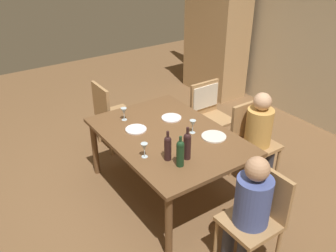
{
  "coord_description": "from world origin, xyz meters",
  "views": [
    {
      "loc": [
        2.73,
        -1.87,
        2.66
      ],
      "look_at": [
        0.0,
        0.0,
        0.84
      ],
      "focal_mm": 38.66,
      "sensor_mm": 36.0,
      "label": 1
    }
  ],
  "objects_px": {
    "person_woman_host": "(250,207)",
    "dinner_plate_guest_right": "(171,118)",
    "armoire_cabinet": "(216,31)",
    "wine_bottle_dark_red": "(168,147)",
    "dining_table": "(168,140)",
    "wine_glass_near_right": "(144,147)",
    "chair_left_end": "(110,111)",
    "wine_bottle_tall_green": "(180,153)",
    "wine_glass_centre": "(124,112)",
    "chair_right_end": "(258,212)",
    "wine_bottle_short_olive": "(187,145)",
    "dinner_plate_host": "(214,136)",
    "person_man_bearded": "(260,132)",
    "chair_far_right": "(252,136)",
    "dinner_plate_guest_left": "(136,129)",
    "wine_glass_near_left": "(193,124)",
    "handbag": "(229,154)",
    "chair_far_left": "(208,107)"
  },
  "relations": [
    {
      "from": "wine_glass_near_right",
      "to": "dinner_plate_guest_right",
      "type": "bearing_deg",
      "value": 127.29
    },
    {
      "from": "wine_bottle_dark_red",
      "to": "handbag",
      "type": "xyz_separation_m",
      "value": [
        -0.42,
        1.24,
        -0.77
      ]
    },
    {
      "from": "chair_far_right",
      "to": "wine_glass_centre",
      "type": "xyz_separation_m",
      "value": [
        -0.84,
        -1.2,
        0.32
      ]
    },
    {
      "from": "wine_bottle_short_olive",
      "to": "chair_far_left",
      "type": "bearing_deg",
      "value": 132.05
    },
    {
      "from": "chair_left_end",
      "to": "person_woman_host",
      "type": "height_order",
      "value": "person_woman_host"
    },
    {
      "from": "dinner_plate_host",
      "to": "wine_glass_near_left",
      "type": "bearing_deg",
      "value": -147.09
    },
    {
      "from": "wine_bottle_short_olive",
      "to": "wine_bottle_tall_green",
      "type": "bearing_deg",
      "value": -64.41
    },
    {
      "from": "dining_table",
      "to": "chair_right_end",
      "type": "xyz_separation_m",
      "value": [
        1.23,
        0.09,
        -0.14
      ]
    },
    {
      "from": "chair_right_end",
      "to": "wine_bottle_dark_red",
      "type": "height_order",
      "value": "wine_bottle_dark_red"
    },
    {
      "from": "armoire_cabinet",
      "to": "wine_glass_near_left",
      "type": "relative_size",
      "value": 14.63
    },
    {
      "from": "dining_table",
      "to": "wine_bottle_dark_red",
      "type": "distance_m",
      "value": 0.51
    },
    {
      "from": "armoire_cabinet",
      "to": "handbag",
      "type": "xyz_separation_m",
      "value": [
        1.92,
        -1.37,
        -0.99
      ]
    },
    {
      "from": "chair_far_right",
      "to": "person_man_bearded",
      "type": "relative_size",
      "value": 0.83
    },
    {
      "from": "dining_table",
      "to": "wine_glass_centre",
      "type": "xyz_separation_m",
      "value": [
        -0.55,
        -0.22,
        0.18
      ]
    },
    {
      "from": "person_man_bearded",
      "to": "chair_far_right",
      "type": "bearing_deg",
      "value": -90.0
    },
    {
      "from": "wine_bottle_dark_red",
      "to": "wine_glass_near_left",
      "type": "xyz_separation_m",
      "value": [
        -0.27,
        0.5,
        -0.03
      ]
    },
    {
      "from": "dining_table",
      "to": "dinner_plate_guest_right",
      "type": "bearing_deg",
      "value": 139.46
    },
    {
      "from": "chair_far_right",
      "to": "person_man_bearded",
      "type": "height_order",
      "value": "person_man_bearded"
    },
    {
      "from": "person_woman_host",
      "to": "dinner_plate_guest_left",
      "type": "bearing_deg",
      "value": 7.8
    },
    {
      "from": "wine_glass_near_right",
      "to": "handbag",
      "type": "xyz_separation_m",
      "value": [
        -0.26,
        1.4,
        -0.74
      ]
    },
    {
      "from": "dining_table",
      "to": "wine_glass_near_right",
      "type": "height_order",
      "value": "wine_glass_near_right"
    },
    {
      "from": "person_woman_host",
      "to": "wine_bottle_short_olive",
      "type": "height_order",
      "value": "person_woman_host"
    },
    {
      "from": "chair_right_end",
      "to": "wine_bottle_dark_red",
      "type": "xyz_separation_m",
      "value": [
        -0.84,
        -0.35,
        0.34
      ]
    },
    {
      "from": "wine_bottle_short_olive",
      "to": "wine_glass_centre",
      "type": "xyz_separation_m",
      "value": [
        -1.02,
        -0.12,
        -0.04
      ]
    },
    {
      "from": "dinner_plate_host",
      "to": "handbag",
      "type": "relative_size",
      "value": 0.92
    },
    {
      "from": "person_woman_host",
      "to": "dinner_plate_guest_right",
      "type": "height_order",
      "value": "person_woman_host"
    },
    {
      "from": "chair_right_end",
      "to": "wine_bottle_tall_green",
      "type": "xyz_separation_m",
      "value": [
        -0.7,
        -0.32,
        0.35
      ]
    },
    {
      "from": "chair_far_right",
      "to": "wine_bottle_short_olive",
      "type": "bearing_deg",
      "value": 9.37
    },
    {
      "from": "dining_table",
      "to": "wine_bottle_short_olive",
      "type": "relative_size",
      "value": 5.08
    },
    {
      "from": "dining_table",
      "to": "chair_left_end",
      "type": "distance_m",
      "value": 1.24
    },
    {
      "from": "dining_table",
      "to": "wine_bottle_dark_red",
      "type": "bearing_deg",
      "value": -34.73
    },
    {
      "from": "person_woman_host",
      "to": "dinner_plate_guest_right",
      "type": "xyz_separation_m",
      "value": [
        -1.5,
        0.26,
        0.1
      ]
    },
    {
      "from": "wine_glass_near_right",
      "to": "wine_bottle_short_olive",
      "type": "bearing_deg",
      "value": 52.42
    },
    {
      "from": "wine_glass_near_right",
      "to": "dinner_plate_guest_right",
      "type": "relative_size",
      "value": 0.65
    },
    {
      "from": "handbag",
      "to": "chair_right_end",
      "type": "bearing_deg",
      "value": -35.23
    },
    {
      "from": "person_woman_host",
      "to": "person_man_bearded",
      "type": "height_order",
      "value": "person_woman_host"
    },
    {
      "from": "chair_left_end",
      "to": "handbag",
      "type": "relative_size",
      "value": 3.29
    },
    {
      "from": "armoire_cabinet",
      "to": "wine_glass_centre",
      "type": "bearing_deg",
      "value": -61.46
    },
    {
      "from": "wine_bottle_tall_green",
      "to": "wine_glass_centre",
      "type": "distance_m",
      "value": 1.08
    },
    {
      "from": "dining_table",
      "to": "armoire_cabinet",
      "type": "bearing_deg",
      "value": 129.69
    },
    {
      "from": "person_woman_host",
      "to": "wine_bottle_short_olive",
      "type": "xyz_separation_m",
      "value": [
        -0.75,
        -0.08,
        0.24
      ]
    },
    {
      "from": "wine_bottle_short_olive",
      "to": "dinner_plate_host",
      "type": "bearing_deg",
      "value": 108.23
    },
    {
      "from": "wine_glass_near_left",
      "to": "dinner_plate_host",
      "type": "bearing_deg",
      "value": 32.91
    },
    {
      "from": "chair_far_right",
      "to": "dinner_plate_host",
      "type": "xyz_separation_m",
      "value": [
        0.02,
        -0.61,
        0.22
      ]
    },
    {
      "from": "armoire_cabinet",
      "to": "wine_bottle_dark_red",
      "type": "distance_m",
      "value": 3.51
    },
    {
      "from": "wine_bottle_tall_green",
      "to": "dinner_plate_guest_right",
      "type": "relative_size",
      "value": 1.34
    },
    {
      "from": "dinner_plate_guest_left",
      "to": "chair_far_right",
      "type": "bearing_deg",
      "value": 64.79
    },
    {
      "from": "chair_far_right",
      "to": "chair_far_left",
      "type": "relative_size",
      "value": 1.0
    },
    {
      "from": "armoire_cabinet",
      "to": "wine_glass_near_right",
      "type": "relative_size",
      "value": 14.63
    },
    {
      "from": "person_man_bearded",
      "to": "wine_glass_centre",
      "type": "bearing_deg",
      "value": -38.53
    }
  ]
}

